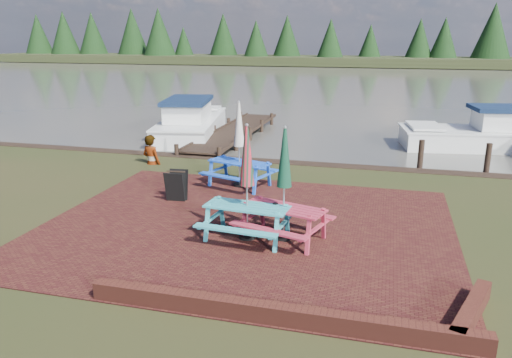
{
  "coord_description": "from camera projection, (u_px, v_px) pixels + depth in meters",
  "views": [
    {
      "loc": [
        2.89,
        -8.99,
        4.14
      ],
      "look_at": [
        0.1,
        1.47,
        1.0
      ],
      "focal_mm": 35.0,
      "sensor_mm": 36.0,
      "label": 1
    }
  ],
  "objects": [
    {
      "name": "brick_wall",
      "position": [
        321.0,
        314.0,
        7.4
      ],
      "size": [
        6.21,
        1.79,
        0.3
      ],
      "color": "#4C1E16",
      "rests_on": "ground"
    },
    {
      "name": "boat_jetty",
      "position": [
        191.0,
        124.0,
        21.92
      ],
      "size": [
        3.52,
        6.9,
        1.91
      ],
      "rotation": [
        0.0,
        0.0,
        0.2
      ],
      "color": "silver",
      "rests_on": "ground"
    },
    {
      "name": "picnic_table_red",
      "position": [
        284.0,
        202.0,
        10.24
      ],
      "size": [
        2.08,
        1.96,
        2.38
      ],
      "rotation": [
        0.0,
        0.0,
        -0.29
      ],
      "color": "#AA2B40",
      "rests_on": "ground"
    },
    {
      "name": "water",
      "position": [
        357.0,
        83.0,
        44.55
      ],
      "size": [
        120.0,
        60.0,
        0.02
      ],
      "primitive_type": "cube",
      "color": "#423F38",
      "rests_on": "ground"
    },
    {
      "name": "far_treeline",
      "position": [
        373.0,
        41.0,
        70.55
      ],
      "size": [
        120.0,
        10.0,
        8.1
      ],
      "color": "black",
      "rests_on": "ground"
    },
    {
      "name": "jetty",
      "position": [
        234.0,
        132.0,
        21.51
      ],
      "size": [
        1.76,
        9.08,
        1.0
      ],
      "color": "black",
      "rests_on": "ground"
    },
    {
      "name": "picnic_table_teal",
      "position": [
        247.0,
        201.0,
        10.28
      ],
      "size": [
        1.89,
        1.71,
        2.42
      ],
      "rotation": [
        0.0,
        0.0,
        -0.1
      ],
      "color": "teal",
      "rests_on": "ground"
    },
    {
      "name": "paving",
      "position": [
        246.0,
        227.0,
        11.14
      ],
      "size": [
        9.0,
        7.5,
        0.02
      ],
      "primitive_type": "cube",
      "color": "#361211",
      "rests_on": "ground"
    },
    {
      "name": "person",
      "position": [
        150.0,
        135.0,
        16.34
      ],
      "size": [
        0.81,
        0.66,
        1.94
      ],
      "primitive_type": "imported",
      "rotation": [
        0.0,
        0.0,
        2.84
      ],
      "color": "gray",
      "rests_on": "ground"
    },
    {
      "name": "picnic_table_blue",
      "position": [
        239.0,
        158.0,
        13.9
      ],
      "size": [
        2.11,
        1.98,
        2.4
      ],
      "rotation": [
        0.0,
        0.0,
        -0.31
      ],
      "color": "blue",
      "rests_on": "ground"
    },
    {
      "name": "ground",
      "position": [
        233.0,
        245.0,
        10.21
      ],
      "size": [
        120.0,
        120.0,
        0.0
      ],
      "primitive_type": "plane",
      "color": "black",
      "rests_on": "ground"
    },
    {
      "name": "boat_near",
      "position": [
        495.0,
        135.0,
        19.51
      ],
      "size": [
        7.05,
        3.3,
        1.84
      ],
      "rotation": [
        0.0,
        0.0,
        1.71
      ],
      "color": "silver",
      "rests_on": "ground"
    },
    {
      "name": "chalkboard",
      "position": [
        176.0,
        186.0,
        12.78
      ],
      "size": [
        0.51,
        0.51,
        0.8
      ],
      "rotation": [
        0.0,
        0.0,
        0.09
      ],
      "color": "black",
      "rests_on": "ground"
    }
  ]
}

